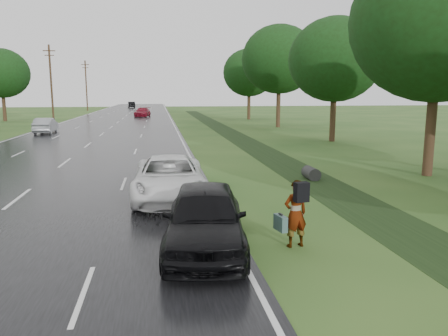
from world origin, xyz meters
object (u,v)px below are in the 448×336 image
white_pickup (169,178)px  silver_sedan (46,126)px  dark_sedan (205,217)px  pedestrian (295,213)px

white_pickup → silver_sedan: white_pickup is taller
dark_sedan → silver_sedan: size_ratio=1.08×
dark_sedan → pedestrian: bearing=5.1°
silver_sedan → pedestrian: bearing=110.8°
dark_sedan → silver_sedan: bearing=115.9°
silver_sedan → white_pickup: bearing=109.6°
dark_sedan → silver_sedan: (-11.17, 31.88, -0.08)m
pedestrian → silver_sedan: 34.62m
pedestrian → silver_sedan: bearing=-79.4°
white_pickup → dark_sedan: bearing=-81.1°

